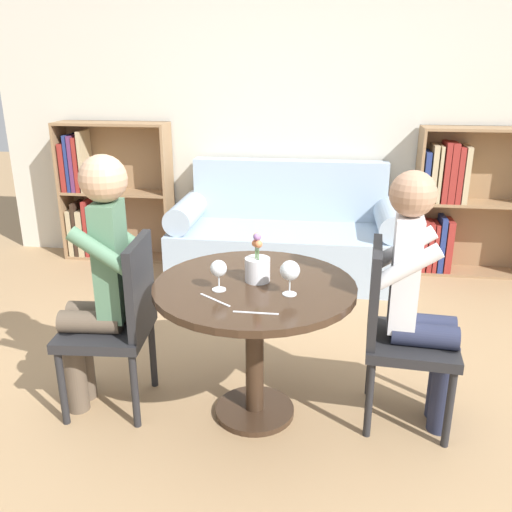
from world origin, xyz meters
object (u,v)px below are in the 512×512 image
(bookshelf_left, at_px, (103,195))
(wine_glass_left, at_px, (219,269))
(bookshelf_right, at_px, (458,204))
(person_right, at_px, (420,296))
(couch, at_px, (286,239))
(chair_left, at_px, (119,318))
(wine_glass_right, at_px, (290,272))
(person_left, at_px, (98,278))
(flower_vase, at_px, (257,266))
(chair_right, at_px, (397,328))

(bookshelf_left, bearing_deg, wine_glass_left, -56.72)
(bookshelf_right, relative_size, wine_glass_left, 8.52)
(person_right, distance_m, wine_glass_left, 0.93)
(couch, xyz_separation_m, bookshelf_right, (1.40, 0.27, 0.28))
(couch, xyz_separation_m, wine_glass_left, (-0.15, -2.05, 0.50))
(chair_left, height_order, wine_glass_right, chair_left)
(bookshelf_right, xyz_separation_m, person_left, (-2.15, -2.24, 0.12))
(person_right, relative_size, flower_vase, 5.19)
(bookshelf_right, xyz_separation_m, wine_glass_right, (-1.23, -2.33, 0.23))
(chair_right, height_order, flower_vase, flower_vase)
(chair_left, height_order, wine_glass_left, chair_left)
(chair_right, xyz_separation_m, wine_glass_left, (-0.83, -0.16, 0.32))
(bookshelf_right, bearing_deg, person_right, -106.27)
(bookshelf_right, bearing_deg, person_left, -133.83)
(chair_right, distance_m, person_left, 1.45)
(couch, bearing_deg, bookshelf_right, 10.77)
(bookshelf_right, xyz_separation_m, flower_vase, (-1.39, -2.19, 0.20))
(wine_glass_left, bearing_deg, couch, 85.80)
(chair_right, bearing_deg, chair_left, 97.79)
(bookshelf_left, distance_m, person_left, 2.43)
(wine_glass_right, distance_m, flower_vase, 0.22)
(bookshelf_right, relative_size, person_right, 0.97)
(bookshelf_right, relative_size, flower_vase, 5.03)
(bookshelf_left, relative_size, chair_right, 1.35)
(chair_left, xyz_separation_m, flower_vase, (0.68, 0.05, 0.29))
(person_left, bearing_deg, couch, 155.05)
(person_right, bearing_deg, flower_vase, 95.80)
(chair_right, bearing_deg, bookshelf_right, -13.77)
(chair_left, distance_m, wine_glass_left, 0.62)
(wine_glass_left, height_order, flower_vase, flower_vase)
(bookshelf_right, bearing_deg, couch, -169.23)
(chair_left, xyz_separation_m, wine_glass_right, (0.85, -0.09, 0.33))
(chair_left, relative_size, person_left, 0.69)
(person_left, bearing_deg, chair_right, 89.33)
(person_left, bearing_deg, bookshelf_right, 132.18)
(person_left, xyz_separation_m, wine_glass_left, (0.61, -0.07, 0.10))
(wine_glass_left, height_order, wine_glass_right, wine_glass_right)
(couch, distance_m, wine_glass_left, 2.12)
(person_left, height_order, person_right, person_left)
(bookshelf_left, relative_size, flower_vase, 5.03)
(chair_right, bearing_deg, bookshelf_left, 52.03)
(bookshelf_right, height_order, flower_vase, bookshelf_right)
(couch, height_order, chair_left, couch)
(wine_glass_right, bearing_deg, bookshelf_left, 128.37)
(bookshelf_left, xyz_separation_m, wine_glass_left, (1.52, -2.32, 0.24))
(chair_right, bearing_deg, wine_glass_left, 105.44)
(bookshelf_left, distance_m, person_right, 3.27)
(bookshelf_left, relative_size, person_left, 0.93)
(person_right, bearing_deg, bookshelf_left, 52.91)
(bookshelf_right, bearing_deg, wine_glass_right, -117.79)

